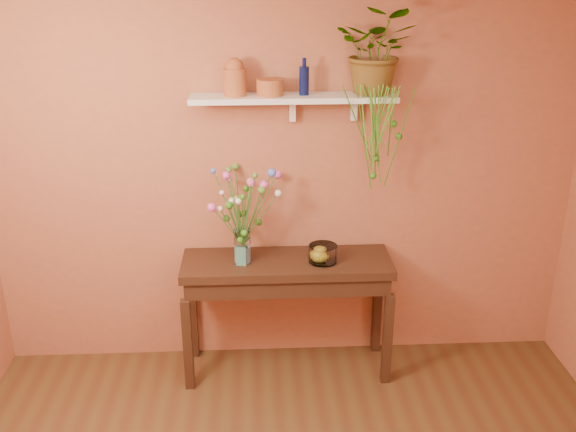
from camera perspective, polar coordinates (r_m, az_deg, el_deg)
The scene contains 13 objects.
room at distance 2.55m, azimuth 1.84°, elevation -10.69°, with size 4.04×4.04×2.70m.
sideboard at distance 4.38m, azimuth -0.10°, elevation -5.37°, with size 1.40×0.45×0.85m.
wall_shelf at distance 4.11m, azimuth 0.62°, elevation 10.35°, with size 1.30×0.24×0.19m.
terracotta_jug at distance 4.07m, azimuth -4.74°, elevation 12.09°, with size 0.18×0.18×0.23m.
terracotta_pot at distance 4.08m, azimuth -1.62°, elevation 11.31°, with size 0.17×0.17×0.10m, color #9E4C25.
blue_bottle at distance 4.09m, azimuth 1.43°, elevation 11.94°, with size 0.07×0.07×0.23m.
spider_plant at distance 4.15m, azimuth 7.92°, elevation 14.31°, with size 0.48×0.42×0.53m, color #307017.
plant_fronds at distance 4.11m, azimuth 8.21°, elevation 7.07°, with size 0.44×0.35×0.70m.
glass_vase at distance 4.27m, azimuth -4.05°, elevation -2.86°, with size 0.11×0.11×0.23m.
bouquet at distance 4.15m, azimuth -3.84°, elevation 1.75°, with size 0.49×0.46×0.52m.
glass_bowl at distance 4.29m, azimuth 3.11°, elevation -3.40°, with size 0.19×0.19×0.12m.
lemon at distance 4.29m, azimuth 2.85°, elevation -3.45°, with size 0.09×0.09×0.09m, color yellow.
carton at distance 4.25m, azimuth -4.15°, elevation -3.48°, with size 0.07×0.05×0.13m, color #336C7F.
Camera 1 is at (-0.19, -2.15, 2.71)m, focal length 40.19 mm.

